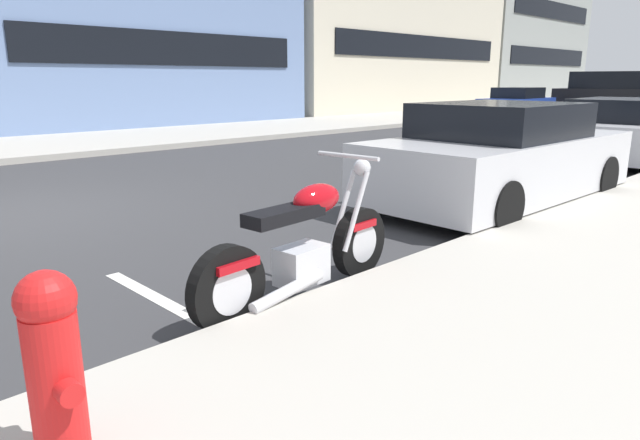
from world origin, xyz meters
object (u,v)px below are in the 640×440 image
Objects in this scene: parked_car_at_intersection at (623,131)px; car_opposite_curb at (517,104)px; parked_car_mid_block at (501,157)px; crossing_truck at (615,94)px; parked_motorcycle at (304,248)px; fire_hydrant at (53,361)px.

car_opposite_curb is (10.81, 7.77, 0.00)m from parked_car_at_intersection.
parked_car_at_intersection is 1.01× the size of car_opposite_curb.
parked_car_mid_block is 21.59m from crossing_truck.
parked_car_mid_block is (4.36, 0.67, 0.24)m from parked_motorcycle.
crossing_truck is 6.20× the size of fire_hydrant.
car_opposite_curb is at bearing 54.95° from crossing_truck.
parked_car_mid_block is 5.31× the size of fire_hydrant.
car_opposite_curb reaches higher than parked_car_at_intersection.
parked_motorcycle is at bearing 20.56° from fire_hydrant.
crossing_truck reaches higher than parked_car_mid_block.
car_opposite_curb is (-4.27, 2.59, -0.41)m from crossing_truck.
parked_motorcycle is 0.41× the size of crossing_truck.
car_opposite_curb is at bearing 32.59° from parked_car_at_intersection.
crossing_truck is (25.24, 6.12, 0.63)m from parked_motorcycle.
parked_car_at_intersection is 13.32m from car_opposite_curb.
crossing_truck is 5.02m from car_opposite_curb.
parked_car_mid_block reaches higher than car_opposite_curb.
fire_hydrant is at bearing -163.88° from parked_motorcycle.
crossing_truck reaches higher than parked_motorcycle.
fire_hydrant is (-23.13, -9.52, -0.06)m from car_opposite_curb.
parked_motorcycle is at bearing -169.91° from parked_car_mid_block.
parked_car_mid_block is 1.04× the size of car_opposite_curb.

